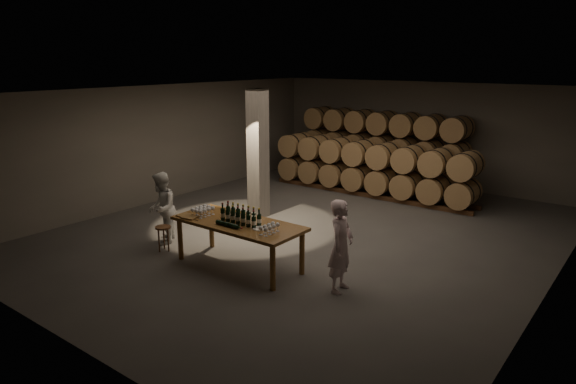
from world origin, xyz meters
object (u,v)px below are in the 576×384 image
Objects in this scene: tasting_table at (238,227)px; notebook_near at (190,217)px; bottle_cluster at (241,217)px; plate at (260,228)px; person_woman at (162,208)px; stool at (163,231)px; person_man at (341,246)px.

notebook_near is at bearing -156.09° from tasting_table.
bottle_cluster is 0.52m from plate.
plate reaches higher than tasting_table.
person_woman is (-2.20, -0.03, -0.02)m from tasting_table.
person_woman is (-1.30, 0.38, -0.13)m from notebook_near.
stool is (-1.80, -0.35, -0.36)m from tasting_table.
stool is 0.62m from person_woman.
plate is 1.55m from person_man.
plate is 0.17× the size of person_man.
bottle_cluster is 2.31m from person_woman.
notebook_near is 0.17× the size of person_man.
plate is 0.18× the size of person_woman.
notebook_near reaches higher than stool.
stool is 0.33× the size of person_man.
person_man is at bearing 7.39° from tasting_table.
bottle_cluster is (0.09, -0.03, 0.23)m from tasting_table.
tasting_table is 1.66× the size of person_woman.
tasting_table is at bearing 13.63° from notebook_near.
notebook_near is at bearing -167.29° from plate.
tasting_table is 1.87m from stool.
plate is 1.54m from notebook_near.
person_woman is at bearing -179.34° from tasting_table.
person_woman is (-2.29, 0.00, -0.24)m from bottle_cluster.
tasting_table is 4.88× the size of stool.
tasting_table is 9.45× the size of plate.
tasting_table is 2.12m from person_man.
person_man is at bearing 12.53° from plate.
person_woman reaches higher than bottle_cluster.
tasting_table is at bearing 10.86° from stool.
notebook_near is (-0.90, -0.40, 0.12)m from tasting_table.
notebook_near is 3.09m from person_man.
plate is at bearing 2.43° from notebook_near.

